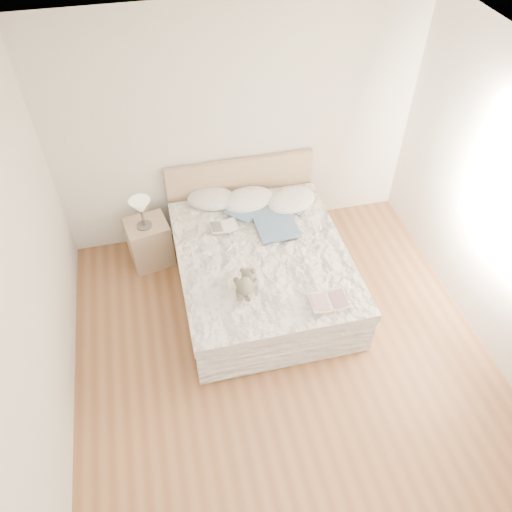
% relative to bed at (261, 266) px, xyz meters
% --- Properties ---
extents(floor, '(4.00, 4.50, 0.00)m').
position_rel_bed_xyz_m(floor, '(0.00, -1.19, -0.31)').
color(floor, brown).
rests_on(floor, ground).
extents(ceiling, '(4.00, 4.50, 0.00)m').
position_rel_bed_xyz_m(ceiling, '(0.00, -1.19, 2.39)').
color(ceiling, white).
rests_on(ceiling, ground).
extents(wall_back, '(4.00, 0.02, 2.70)m').
position_rel_bed_xyz_m(wall_back, '(0.00, 1.06, 1.04)').
color(wall_back, silver).
rests_on(wall_back, ground).
extents(wall_left, '(0.02, 4.50, 2.70)m').
position_rel_bed_xyz_m(wall_left, '(-2.00, -1.19, 1.04)').
color(wall_left, silver).
rests_on(wall_left, ground).
extents(window, '(0.02, 1.30, 1.10)m').
position_rel_bed_xyz_m(window, '(1.99, -0.89, 1.14)').
color(window, white).
rests_on(window, wall_right).
extents(bed, '(1.72, 2.14, 1.00)m').
position_rel_bed_xyz_m(bed, '(0.00, 0.00, 0.00)').
color(bed, tan).
rests_on(bed, floor).
extents(nightstand, '(0.52, 0.48, 0.56)m').
position_rel_bed_xyz_m(nightstand, '(-1.13, 0.68, -0.03)').
color(nightstand, tan).
rests_on(nightstand, floor).
extents(table_lamp, '(0.28, 0.28, 0.36)m').
position_rel_bed_xyz_m(table_lamp, '(-1.15, 0.64, 0.51)').
color(table_lamp, '#4A4640').
rests_on(table_lamp, nightstand).
extents(pillow_left, '(0.65, 0.54, 0.17)m').
position_rel_bed_xyz_m(pillow_left, '(-0.37, 0.84, 0.33)').
color(pillow_left, white).
rests_on(pillow_left, bed).
extents(pillow_middle, '(0.67, 0.53, 0.18)m').
position_rel_bed_xyz_m(pillow_middle, '(0.03, 0.73, 0.33)').
color(pillow_middle, white).
rests_on(pillow_middle, bed).
extents(pillow_right, '(0.69, 0.58, 0.17)m').
position_rel_bed_xyz_m(pillow_right, '(0.50, 0.60, 0.33)').
color(pillow_right, white).
rests_on(pillow_right, bed).
extents(blouse, '(0.70, 0.74, 0.03)m').
position_rel_bed_xyz_m(blouse, '(0.23, 0.33, 0.32)').
color(blouse, '#385373').
rests_on(blouse, bed).
extents(photo_book, '(0.30, 0.21, 0.02)m').
position_rel_bed_xyz_m(photo_book, '(-0.32, 0.36, 0.32)').
color(photo_book, white).
rests_on(photo_book, bed).
extents(childrens_book, '(0.38, 0.26, 0.02)m').
position_rel_bed_xyz_m(childrens_book, '(0.43, -0.88, 0.32)').
color(childrens_book, beige).
rests_on(childrens_book, bed).
extents(teddy_bear, '(0.29, 0.35, 0.16)m').
position_rel_bed_xyz_m(teddy_bear, '(-0.30, -0.59, 0.34)').
color(teddy_bear, '#6B6454').
rests_on(teddy_bear, bed).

